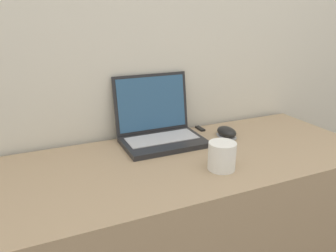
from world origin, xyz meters
The scene contains 6 objects.
wall_back centered at (0.00, 0.60, 1.25)m, with size 7.00×0.04×2.50m.
desk centered at (0.00, 0.28, 0.39)m, with size 1.38×0.56×0.78m.
laptop centered at (-0.04, 0.48, 0.84)m, with size 0.32×0.25×0.26m.
drink_cup centered at (0.05, 0.15, 0.83)m, with size 0.09×0.09×0.09m.
computer_mouse centered at (0.24, 0.40, 0.80)m, with size 0.07×0.11×0.04m.
usb_stick centered at (0.18, 0.52, 0.78)m, with size 0.02×0.06×0.01m.
Camera 1 is at (-0.51, -0.67, 1.27)m, focal length 35.00 mm.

